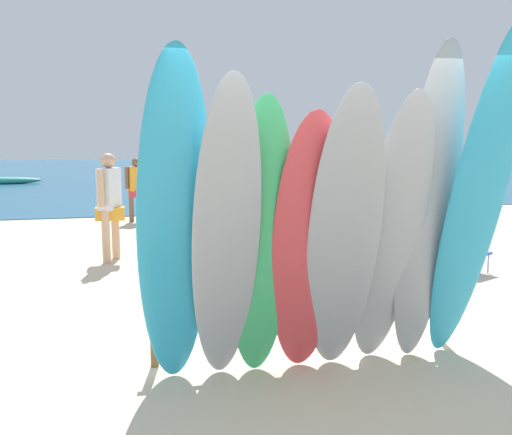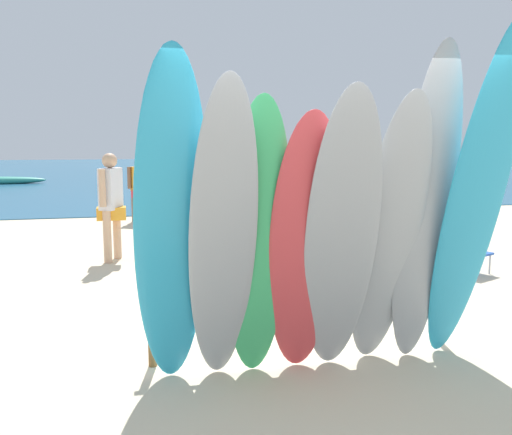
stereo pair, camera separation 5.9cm
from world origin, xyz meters
TOP-DOWN VIEW (x-y plane):
  - ground at (0.00, 14.00)m, footprint 60.00×60.00m
  - ocean_water at (0.00, 29.31)m, footprint 60.00×40.00m
  - surfboard_rack at (0.00, 0.00)m, footprint 2.79×0.07m
  - surfboard_teal_0 at (-1.18, -0.46)m, footprint 0.59×0.61m
  - surfboard_grey_1 at (-0.81, -0.53)m, footprint 0.54×0.70m
  - surfboard_green_2 at (-0.52, -0.45)m, footprint 0.52×0.48m
  - surfboard_red_3 at (-0.16, -0.48)m, footprint 0.61×0.59m
  - surfboard_grey_4 at (0.11, -0.57)m, footprint 0.65×0.78m
  - surfboard_grey_5 at (0.55, -0.49)m, footprint 0.64×0.73m
  - surfboard_grey_6 at (0.87, -0.48)m, footprint 0.51×0.54m
  - surfboard_teal_7 at (1.24, -0.60)m, footprint 0.63×0.90m
  - beachgoer_strolling at (1.85, 5.88)m, footprint 0.54×0.32m
  - beachgoer_by_water at (-1.80, 4.28)m, footprint 0.44×0.59m
  - beachgoer_near_rack at (-1.32, 8.46)m, footprint 0.53×0.30m
  - beach_chair_red at (3.12, 2.46)m, footprint 0.75×0.86m

SIDE VIEW (x-z plane):
  - ground at x=0.00m, z-range 0.00..0.00m
  - ocean_water at x=0.00m, z-range 0.00..0.02m
  - beach_chair_red at x=3.12m, z-range 0.02..0.83m
  - surfboard_rack at x=0.00m, z-range 0.19..0.89m
  - beachgoer_near_rack at x=-1.32m, z-range 0.11..1.59m
  - beachgoer_strolling at x=1.85m, z-range 0.12..1.63m
  - beachgoer_by_water at x=-1.80m, z-range 0.13..1.82m
  - surfboard_red_3 at x=-0.16m, z-range 0.00..2.12m
  - surfboard_green_2 at x=-0.52m, z-range 0.00..2.23m
  - surfboard_grey_5 at x=0.55m, z-range 0.00..2.27m
  - surfboard_grey_4 at x=0.11m, z-range 0.00..2.30m
  - surfboard_grey_1 at x=-0.81m, z-range 0.00..2.36m
  - surfboard_teal_0 at x=-1.18m, z-range 0.00..2.56m
  - surfboard_grey_6 at x=0.87m, z-range 0.00..2.66m
  - surfboard_teal_7 at x=1.24m, z-range 0.00..2.81m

